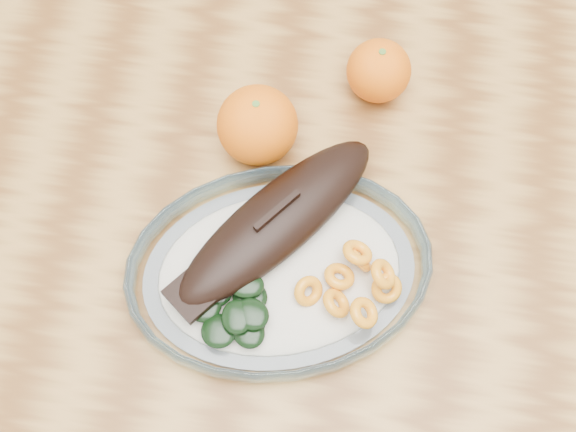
{
  "coord_description": "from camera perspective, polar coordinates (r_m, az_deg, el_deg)",
  "views": [
    {
      "loc": [
        -0.02,
        -0.29,
        1.48
      ],
      "look_at": [
        -0.07,
        0.02,
        0.77
      ],
      "focal_mm": 45.0,
      "sensor_mm": 36.0,
      "label": 1
    }
  ],
  "objects": [
    {
      "name": "ground",
      "position": [
        1.51,
        2.62,
        -12.73
      ],
      "size": [
        3.0,
        3.0,
        0.0
      ],
      "primitive_type": "plane",
      "color": "slate",
      "rests_on": "ground"
    },
    {
      "name": "orange_left",
      "position": [
        0.8,
        -2.42,
        7.19
      ],
      "size": [
        0.09,
        0.09,
        0.09
      ],
      "primitive_type": "sphere",
      "color": "#E34A04",
      "rests_on": "dining_table"
    },
    {
      "name": "plated_meal",
      "position": [
        0.76,
        -0.71,
        -3.98
      ],
      "size": [
        0.72,
        0.72,
        0.08
      ],
      "rotation": [
        0.0,
        0.0,
        0.3
      ],
      "color": "white",
      "rests_on": "dining_table"
    },
    {
      "name": "dining_table",
      "position": [
        0.88,
        4.4,
        -4.77
      ],
      "size": [
        1.2,
        0.8,
        0.75
      ],
      "color": "brown",
      "rests_on": "ground"
    },
    {
      "name": "orange_right",
      "position": [
        0.85,
        7.18,
        11.31
      ],
      "size": [
        0.07,
        0.07,
        0.07
      ],
      "primitive_type": "sphere",
      "color": "#E34A04",
      "rests_on": "dining_table"
    }
  ]
}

